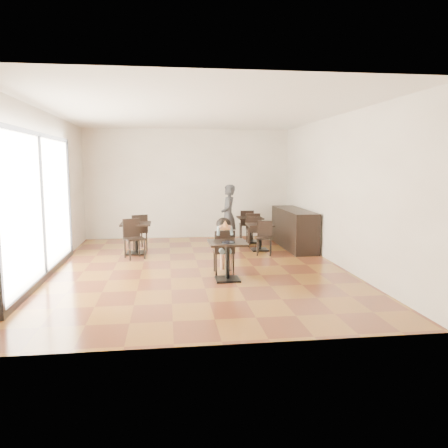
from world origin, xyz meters
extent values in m
cube|color=brown|center=(0.00, 0.00, 0.00)|extent=(6.00, 8.00, 0.01)
cube|color=white|center=(0.00, 0.00, 3.20)|extent=(6.00, 8.00, 0.01)
cube|color=silver|center=(0.00, 4.00, 1.60)|extent=(6.00, 0.01, 3.20)
cube|color=silver|center=(0.00, -4.00, 1.60)|extent=(6.00, 0.01, 3.20)
cube|color=silver|center=(-3.00, 0.00, 1.60)|extent=(0.01, 8.00, 3.20)
cube|color=silver|center=(3.00, 0.00, 1.60)|extent=(0.01, 8.00, 3.20)
cube|color=white|center=(-2.97, -0.50, 1.40)|extent=(0.04, 4.50, 2.60)
cylinder|color=black|center=(0.47, -1.16, 0.74)|extent=(0.25, 0.25, 0.01)
imported|color=#38393D|center=(1.00, 2.58, 0.81)|extent=(0.42, 0.62, 1.63)
cube|color=black|center=(2.65, 2.00, 0.50)|extent=(0.60, 2.40, 1.00)
camera|label=1|loc=(-0.64, -8.96, 2.14)|focal=35.00mm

